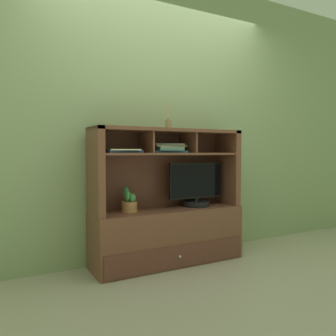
{
  "coord_description": "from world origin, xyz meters",
  "views": [
    {
      "loc": [
        -1.47,
        -2.75,
        1.04
      ],
      "look_at": [
        0.0,
        0.0,
        0.89
      ],
      "focal_mm": 36.0,
      "sensor_mm": 36.0,
      "label": 1
    }
  ],
  "objects": [
    {
      "name": "tv_monitor",
      "position": [
        0.32,
        0.01,
        0.69
      ],
      "size": [
        0.59,
        0.26,
        0.43
      ],
      "color": "black",
      "rests_on": "media_console"
    },
    {
      "name": "media_console",
      "position": [
        0.0,
        0.01,
        0.4
      ],
      "size": [
        1.43,
        0.44,
        1.25
      ],
      "color": "brown",
      "rests_on": "ground"
    },
    {
      "name": "magazine_stack_centre",
      "position": [
        -0.46,
        -0.04,
        1.05
      ],
      "size": [
        0.33,
        0.27,
        0.03
      ],
      "color": "#34498A",
      "rests_on": "media_console"
    },
    {
      "name": "back_wall",
      "position": [
        0.0,
        0.24,
        1.4
      ],
      "size": [
        6.0,
        0.02,
        2.8
      ],
      "primitive_type": "cube",
      "color": "gray",
      "rests_on": "ground"
    },
    {
      "name": "potted_orchid",
      "position": [
        -0.38,
        0.03,
        0.6
      ],
      "size": [
        0.16,
        0.16,
        0.22
      ],
      "color": "#AE7144",
      "rests_on": "media_console"
    },
    {
      "name": "diffuser_bottle",
      "position": [
        -0.0,
        -0.01,
        1.3
      ],
      "size": [
        0.06,
        0.06,
        0.25
      ],
      "color": "#8E7550",
      "rests_on": "media_console"
    },
    {
      "name": "magazine_stack_left",
      "position": [
        -0.0,
        -0.0,
        1.07
      ],
      "size": [
        0.35,
        0.26,
        0.09
      ],
      "color": "#2D5781",
      "rests_on": "media_console"
    },
    {
      "name": "floor_plane",
      "position": [
        0.0,
        0.0,
        -0.01
      ],
      "size": [
        6.0,
        6.0,
        0.02
      ],
      "primitive_type": "cube",
      "color": "#A29B83",
      "rests_on": "ground"
    }
  ]
}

